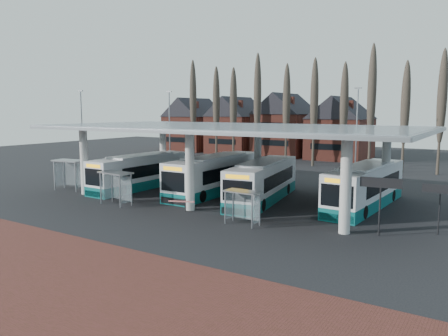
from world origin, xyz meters
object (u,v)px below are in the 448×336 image
Objects in this scene: bus_0 at (142,172)px; shelter_2 at (243,200)px; shelter_0 at (71,168)px; bus_3 at (366,187)px; bus_1 at (216,175)px; bus_2 at (263,182)px; shelter_1 at (117,181)px.

bus_0 is 4.71× the size of shelter_2.
shelter_2 is at bearing -13.40° from shelter_0.
bus_3 reaches higher than bus_0.
bus_2 is at bearing -8.02° from bus_1.
bus_2 is 18.83m from shelter_0.
shelter_2 is (20.47, -2.23, -0.44)m from shelter_0.
bus_3 is at bearing 35.52° from shelter_1.
bus_0 reaches higher than shelter_0.
shelter_1 is at bearing -61.74° from bus_0.
bus_3 is at bearing 5.20° from bus_1.
shelter_1 is (-4.02, -8.45, 0.29)m from bus_1.
bus_3 is 11.27m from shelter_2.
bus_2 is at bearing -162.22° from bus_3.
bus_2 is 8.10m from shelter_2.
bus_1 reaches higher than bus_3.
bus_2 is 12.16m from shelter_1.
bus_0 is at bearing -168.42° from bus_3.
shelter_0 is 1.09× the size of shelter_1.
bus_2 is 4.93× the size of shelter_2.
shelter_0 is 1.30× the size of shelter_2.
bus_1 is 4.20× the size of shelter_1.
bus_3 reaches higher than bus_2.
bus_1 is at bearing 70.34° from shelter_1.
bus_3 is 4.88× the size of shelter_2.
bus_1 is 13.40m from bus_3.
bus_1 is (7.61, 1.68, 0.09)m from bus_0.
shelter_0 is (-18.00, -5.48, 0.51)m from bus_2.
shelter_2 is at bearing -23.17° from bus_0.
bus_2 is at bearing 45.70° from shelter_1.
bus_0 is 6.79m from shelter_0.
shelter_1 is at bearing -149.75° from bus_2.
shelter_1 is at bearing -22.11° from shelter_0.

